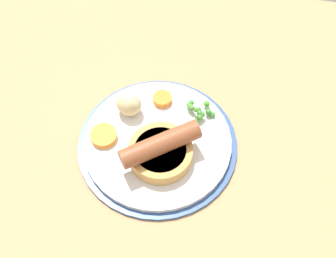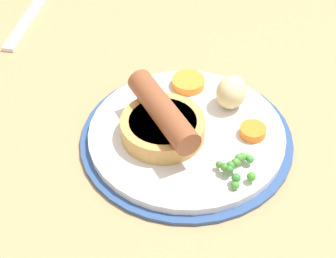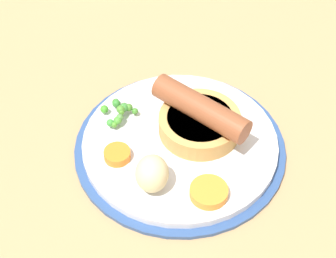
# 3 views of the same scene
# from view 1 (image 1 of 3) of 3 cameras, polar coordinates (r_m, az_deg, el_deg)

# --- Properties ---
(dining_table) EXTENTS (1.10, 0.80, 0.03)m
(dining_table) POSITION_cam_1_polar(r_m,az_deg,el_deg) (0.69, -0.40, -5.97)
(dining_table) COLOR tan
(dining_table) RESTS_ON ground
(dinner_plate) EXTENTS (0.24, 0.24, 0.01)m
(dinner_plate) POSITION_cam_1_polar(r_m,az_deg,el_deg) (0.70, -1.29, -1.81)
(dinner_plate) COLOR #2D4C84
(dinner_plate) RESTS_ON dining_table
(sausage_pudding) EXTENTS (0.11, 0.09, 0.05)m
(sausage_pudding) POSITION_cam_1_polar(r_m,az_deg,el_deg) (0.66, -0.95, -2.60)
(sausage_pudding) COLOR tan
(sausage_pudding) RESTS_ON dinner_plate
(pea_pile) EXTENTS (0.05, 0.04, 0.02)m
(pea_pile) POSITION_cam_1_polar(r_m,az_deg,el_deg) (0.71, 3.86, 2.26)
(pea_pile) COLOR green
(pea_pile) RESTS_ON dinner_plate
(potato_chunk_0) EXTENTS (0.05, 0.05, 0.04)m
(potato_chunk_0) POSITION_cam_1_polar(r_m,az_deg,el_deg) (0.70, -4.81, 3.09)
(potato_chunk_0) COLOR beige
(potato_chunk_0) RESTS_ON dinner_plate
(carrot_slice_1) EXTENTS (0.03, 0.03, 0.01)m
(carrot_slice_1) POSITION_cam_1_polar(r_m,az_deg,el_deg) (0.73, -0.70, 3.68)
(carrot_slice_1) COLOR orange
(carrot_slice_1) RESTS_ON dinner_plate
(carrot_slice_2) EXTENTS (0.04, 0.04, 0.01)m
(carrot_slice_2) POSITION_cam_1_polar(r_m,az_deg,el_deg) (0.70, -7.85, -0.82)
(carrot_slice_2) COLOR orange
(carrot_slice_2) RESTS_ON dinner_plate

